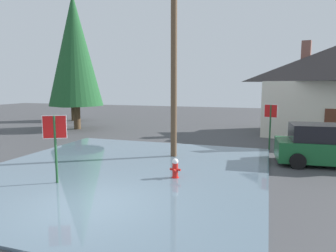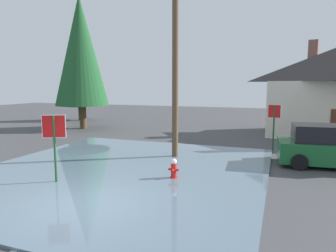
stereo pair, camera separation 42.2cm
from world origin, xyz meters
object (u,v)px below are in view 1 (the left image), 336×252
at_px(parked_car, 332,146).
at_px(pine_tree_tall_left, 74,51).
at_px(stop_sign_far, 270,118).
at_px(pine_tree_mid_left, 72,74).
at_px(stop_sign_near, 55,135).
at_px(fire_hydrant, 175,169).
at_px(utility_pole, 174,55).

bearing_deg(parked_car, pine_tree_tall_left, 160.22).
xyz_separation_m(stop_sign_far, pine_tree_mid_left, (-17.74, 8.17, 2.72)).
bearing_deg(pine_tree_tall_left, stop_sign_near, -58.02).
relative_size(stop_sign_near, parked_car, 0.50).
distance_m(fire_hydrant, utility_pole, 5.44).
bearing_deg(pine_tree_mid_left, pine_tree_tall_left, -51.88).
relative_size(stop_sign_near, stop_sign_far, 1.00).
distance_m(stop_sign_far, pine_tree_tall_left, 15.07).
height_order(stop_sign_near, pine_tree_tall_left, pine_tree_tall_left).
distance_m(stop_sign_far, parked_car, 3.59).
bearing_deg(fire_hydrant, stop_sign_far, 63.64).
bearing_deg(stop_sign_far, pine_tree_mid_left, 155.29).
bearing_deg(stop_sign_near, pine_tree_mid_left, 123.84).
bearing_deg(stop_sign_near, fire_hydrant, 26.61).
bearing_deg(pine_tree_mid_left, fire_hydrant, -44.99).
height_order(fire_hydrant, utility_pole, utility_pole).
bearing_deg(fire_hydrant, stop_sign_near, -153.39).
xyz_separation_m(stop_sign_near, parked_car, (9.22, 5.72, -0.87)).
xyz_separation_m(utility_pole, parked_car, (6.66, 0.75, -3.86)).
bearing_deg(utility_pole, fire_hydrant, -71.84).
height_order(parked_car, pine_tree_mid_left, pine_tree_mid_left).
bearing_deg(stop_sign_far, pine_tree_tall_left, 166.19).
bearing_deg(pine_tree_tall_left, utility_pole, -34.22).
height_order(fire_hydrant, stop_sign_far, stop_sign_far).
distance_m(fire_hydrant, parked_car, 6.87).
relative_size(stop_sign_far, parked_car, 0.50).
height_order(stop_sign_near, utility_pole, utility_pole).
height_order(fire_hydrant, parked_car, parked_car).
bearing_deg(utility_pole, stop_sign_far, 37.54).
bearing_deg(parked_car, fire_hydrant, -145.13).
bearing_deg(parked_car, pine_tree_mid_left, 152.20).
relative_size(utility_pole, stop_sign_far, 3.81).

